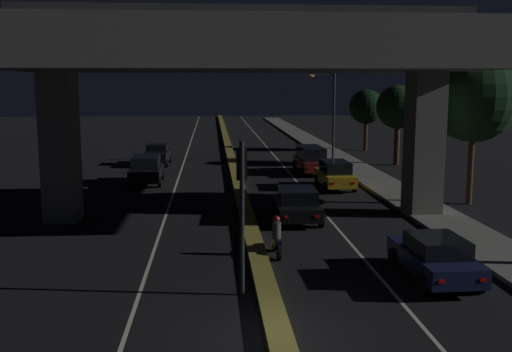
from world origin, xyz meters
TOP-DOWN VIEW (x-y plane):
  - ground_plane at (0.00, 0.00)m, footprint 200.00×200.00m
  - lane_line_left_inner at (-3.82, 35.00)m, footprint 0.12×126.00m
  - lane_line_right_inner at (3.82, 35.00)m, footprint 0.12×126.00m
  - median_divider at (0.00, 35.00)m, footprint 0.67×126.00m
  - sidewalk_right at (8.89, 28.00)m, footprint 2.59×126.00m
  - elevated_overpass at (0.00, 13.65)m, footprint 21.12×10.78m
  - traffic_light_left_of_median at (-0.74, 3.31)m, footprint 0.30×0.49m
  - street_lamp at (7.78, 33.20)m, footprint 2.24×0.32m
  - car_dark_blue_lead at (5.48, 4.15)m, footprint 1.99×4.29m
  - car_black_second at (2.27, 12.68)m, footprint 2.18×4.02m
  - car_taxi_yellow_third at (5.75, 21.01)m, footprint 1.89×4.32m
  - car_dark_red_fourth at (5.31, 27.18)m, footprint 2.04×4.87m
  - car_black_lead_oncoming at (-5.70, 23.48)m, footprint 2.10×4.52m
  - car_black_second_oncoming at (-5.77, 32.19)m, footprint 1.96×4.12m
  - motorcycle_black_filtering_near at (0.72, 7.19)m, footprint 0.33×1.76m
  - roadside_tree_kerbside_near at (11.73, 15.80)m, footprint 4.67×4.67m
  - roadside_tree_kerbside_mid at (12.53, 30.74)m, footprint 3.29×3.29m
  - roadside_tree_kerbside_far at (12.70, 40.71)m, footprint 3.17×3.17m

SIDE VIEW (x-z plane):
  - ground_plane at x=0.00m, z-range 0.00..0.00m
  - lane_line_left_inner at x=-3.82m, z-range 0.00..0.00m
  - lane_line_right_inner at x=3.82m, z-range 0.00..0.00m
  - sidewalk_right at x=8.89m, z-range 0.00..0.15m
  - median_divider at x=0.00m, z-range 0.00..0.24m
  - motorcycle_black_filtering_near at x=0.72m, z-range -0.11..1.38m
  - car_dark_blue_lead at x=5.48m, z-range 0.03..1.49m
  - car_black_second_oncoming at x=-5.77m, z-range -0.01..1.58m
  - car_black_second at x=2.27m, z-range 0.04..1.56m
  - car_taxi_yellow_third at x=5.75m, z-range 0.03..1.67m
  - car_black_lead_oncoming at x=-5.70m, z-range 0.04..1.80m
  - car_dark_red_fourth at x=5.31m, z-range 0.06..1.92m
  - traffic_light_left_of_median at x=-0.74m, z-range 0.84..5.45m
  - roadside_tree_kerbside_far at x=12.70m, z-range 1.21..6.86m
  - street_lamp at x=7.78m, z-range 0.70..7.72m
  - roadside_tree_kerbside_mid at x=12.53m, z-range 1.35..7.44m
  - roadside_tree_kerbside_near at x=11.73m, z-range 1.61..9.54m
  - elevated_overpass at x=0.00m, z-range 2.66..12.38m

